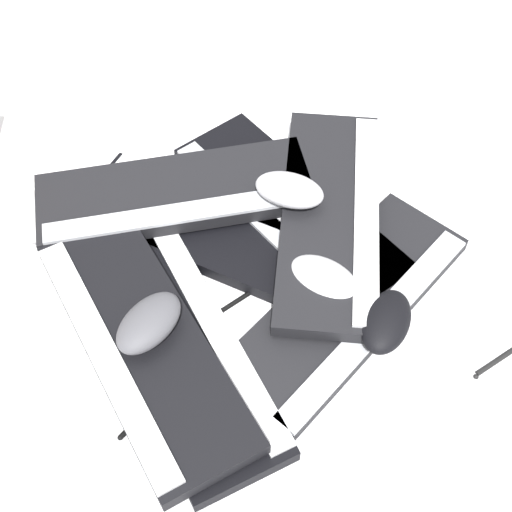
{
  "coord_description": "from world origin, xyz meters",
  "views": [
    {
      "loc": [
        0.21,
        -0.58,
        0.91
      ],
      "look_at": [
        -0.03,
        0.02,
        0.03
      ],
      "focal_mm": 50.0,
      "sensor_mm": 36.0,
      "label": 1
    }
  ],
  "objects": [
    {
      "name": "ground_plane",
      "position": [
        0.0,
        0.0,
        0.0
      ],
      "size": [
        3.2,
        3.2,
        0.0
      ],
      "primitive_type": "plane",
      "color": "white"
    },
    {
      "name": "keyboard_0",
      "position": [
        0.13,
        -0.0,
        0.01
      ],
      "size": [
        0.29,
        0.46,
        0.03
      ],
      "color": "black",
      "rests_on": "ground"
    },
    {
      "name": "keyboard_1",
      "position": [
        -0.02,
        0.14,
        0.01
      ],
      "size": [
        0.46,
        0.35,
        0.03
      ],
      "color": "black",
      "rests_on": "ground"
    },
    {
      "name": "keyboard_2",
      "position": [
        -0.12,
        0.06,
        0.01
      ],
      "size": [
        0.45,
        0.18,
        0.03
      ],
      "color": "black",
      "rests_on": "ground"
    },
    {
      "name": "keyboard_3",
      "position": [
        -0.07,
        -0.15,
        0.01
      ],
      "size": [
        0.43,
        0.4,
        0.03
      ],
      "color": "black",
      "rests_on": "ground"
    },
    {
      "name": "keyboard_4",
      "position": [
        -0.19,
        0.08,
        0.04
      ],
      "size": [
        0.45,
        0.37,
        0.03
      ],
      "color": "black",
      "rests_on": "keyboard_2"
    },
    {
      "name": "keyboard_5",
      "position": [
        -0.12,
        -0.18,
        0.04
      ],
      "size": [
        0.44,
        0.39,
        0.03
      ],
      "color": "black",
      "rests_on": "keyboard_3"
    },
    {
      "name": "keyboard_6",
      "position": [
        0.06,
        0.13,
        0.04
      ],
      "size": [
        0.27,
        0.46,
        0.03
      ],
      "color": "black",
      "rests_on": "keyboard_1"
    },
    {
      "name": "mouse_0",
      "position": [
        -0.11,
        -0.17,
        0.08
      ],
      "size": [
        0.09,
        0.12,
        0.04
      ],
      "primitive_type": "ellipsoid",
      "rotation": [
        0.0,
        0.0,
        4.48
      ],
      "color": "#4C4C51",
      "rests_on": "keyboard_5"
    },
    {
      "name": "mouse_1",
      "position": [
        -0.02,
        0.13,
        0.08
      ],
      "size": [
        0.11,
        0.07,
        0.04
      ],
      "primitive_type": "ellipsoid",
      "rotation": [
        0.0,
        0.0,
        0.04
      ],
      "color": "#B7B7BC",
      "rests_on": "keyboard_6"
    },
    {
      "name": "mouse_2",
      "position": [
        0.19,
        -0.03,
        0.05
      ],
      "size": [
        0.07,
        0.11,
        0.04
      ],
      "primitive_type": "ellipsoid",
      "rotation": [
        0.0,
        0.0,
        1.55
      ],
      "color": "black",
      "rests_on": "keyboard_0"
    },
    {
      "name": "mouse_3",
      "position": [
        -0.39,
        -0.03,
        0.02
      ],
      "size": [
        0.11,
        0.13,
        0.04
      ],
      "primitive_type": "ellipsoid",
      "rotation": [
        0.0,
        0.0,
        2.1
      ],
      "color": "silver",
      "rests_on": "ground"
    },
    {
      "name": "mouse_4",
      "position": [
        0.08,
        0.01,
        0.05
      ],
      "size": [
        0.12,
        0.09,
        0.04
      ],
      "primitive_type": "ellipsoid",
      "rotation": [
        0.0,
        0.0,
        2.93
      ],
      "color": "silver",
      "rests_on": "keyboard_0"
    },
    {
      "name": "cable_0",
      "position": [
        0.01,
        -0.02,
        0.0
      ],
      "size": [
        0.31,
        0.51,
        0.01
      ],
      "color": "black",
      "rests_on": "ground"
    }
  ]
}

